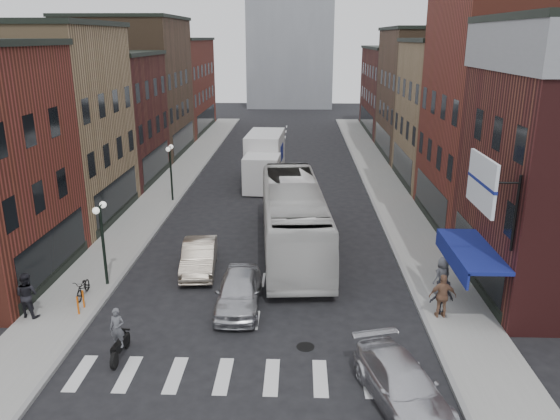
% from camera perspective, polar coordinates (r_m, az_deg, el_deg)
% --- Properties ---
extents(ground, '(160.00, 160.00, 0.00)m').
position_cam_1_polar(ground, '(22.56, -2.57, -12.67)').
color(ground, black).
rests_on(ground, ground).
extents(sidewalk_left, '(3.00, 74.00, 0.15)m').
position_cam_1_polar(sidewalk_left, '(44.11, -11.39, 2.44)').
color(sidewalk_left, gray).
rests_on(sidewalk_left, ground).
extents(sidewalk_right, '(3.00, 74.00, 0.15)m').
position_cam_1_polar(sidewalk_right, '(43.46, 11.00, 2.24)').
color(sidewalk_right, gray).
rests_on(sidewalk_right, ground).
extents(curb_left, '(0.20, 74.00, 0.16)m').
position_cam_1_polar(curb_left, '(43.81, -9.47, 2.34)').
color(curb_left, gray).
rests_on(curb_left, ground).
extents(curb_right, '(0.20, 74.00, 0.16)m').
position_cam_1_polar(curb_right, '(43.27, 9.03, 2.17)').
color(curb_right, gray).
rests_on(curb_right, ground).
extents(crosswalk_stripes, '(12.00, 2.20, 0.01)m').
position_cam_1_polar(crosswalk_stripes, '(20.03, -3.26, -16.99)').
color(crosswalk_stripes, silver).
rests_on(crosswalk_stripes, ground).
extents(bldg_left_mid_a, '(10.30, 10.20, 12.30)m').
position_cam_1_polar(bldg_left_mid_a, '(37.70, -24.50, 8.11)').
color(bldg_left_mid_a, '#927550').
rests_on(bldg_left_mid_a, ground).
extents(bldg_left_mid_b, '(10.30, 10.20, 10.30)m').
position_cam_1_polar(bldg_left_mid_b, '(46.91, -19.05, 9.07)').
color(bldg_left_mid_b, '#431817').
rests_on(bldg_left_mid_b, ground).
extents(bldg_left_far_a, '(10.30, 12.20, 13.30)m').
position_cam_1_polar(bldg_left_far_a, '(57.10, -15.32, 12.29)').
color(bldg_left_far_a, '#4D3826').
rests_on(bldg_left_far_a, ground).
extents(bldg_left_far_b, '(10.30, 16.20, 11.30)m').
position_cam_1_polar(bldg_left_far_b, '(70.64, -11.92, 12.62)').
color(bldg_left_far_b, maroon).
rests_on(bldg_left_far_b, ground).
extents(bldg_right_mid_a, '(10.30, 10.20, 14.30)m').
position_cam_1_polar(bldg_right_mid_a, '(36.21, 23.94, 9.46)').
color(bldg_right_mid_a, maroon).
rests_on(bldg_right_mid_a, ground).
extents(bldg_right_mid_b, '(10.30, 10.20, 11.30)m').
position_cam_1_polar(bldg_right_mid_b, '(45.76, 19.20, 9.49)').
color(bldg_right_mid_b, '#927550').
rests_on(bldg_right_mid_b, ground).
extents(bldg_right_far_a, '(10.30, 12.20, 12.30)m').
position_cam_1_polar(bldg_right_far_a, '(56.26, 16.05, 11.64)').
color(bldg_right_far_a, '#4D3826').
rests_on(bldg_right_far_a, ground).
extents(bldg_right_far_b, '(10.30, 16.20, 10.30)m').
position_cam_1_polar(bldg_right_far_b, '(69.97, 13.29, 12.08)').
color(bldg_right_far_b, '#431817').
rests_on(bldg_right_far_b, ground).
extents(awning_blue, '(1.80, 5.00, 0.78)m').
position_cam_1_polar(awning_blue, '(24.68, 19.02, -4.14)').
color(awning_blue, navy).
rests_on(awning_blue, ground).
extents(billboard_sign, '(1.52, 3.00, 3.70)m').
position_cam_1_polar(billboard_sign, '(21.72, 20.54, 2.53)').
color(billboard_sign, black).
rests_on(billboard_sign, ground).
extents(streetlamp_near, '(0.32, 1.22, 4.11)m').
position_cam_1_polar(streetlamp_near, '(26.49, -18.13, -1.90)').
color(streetlamp_near, black).
rests_on(streetlamp_near, ground).
extents(streetlamp_far, '(0.32, 1.22, 4.11)m').
position_cam_1_polar(streetlamp_far, '(39.41, -11.38, 4.89)').
color(streetlamp_far, black).
rests_on(streetlamp_far, ground).
extents(bike_rack, '(0.08, 0.68, 0.80)m').
position_cam_1_polar(bike_rack, '(25.14, -20.11, -9.03)').
color(bike_rack, '#D8590C').
rests_on(bike_rack, sidewalk_left).
extents(box_truck, '(3.08, 9.09, 3.90)m').
position_cam_1_polar(box_truck, '(44.17, -1.65, 5.28)').
color(box_truck, silver).
rests_on(box_truck, ground).
extents(motorcycle_rider, '(0.60, 2.01, 2.04)m').
position_cam_1_polar(motorcycle_rider, '(21.31, -16.54, -12.44)').
color(motorcycle_rider, black).
rests_on(motorcycle_rider, ground).
extents(transit_bus, '(4.18, 13.72, 3.77)m').
position_cam_1_polar(transit_bus, '(30.03, 1.39, -0.79)').
color(transit_bus, silver).
rests_on(transit_bus, ground).
extents(sedan_left_near, '(1.94, 4.71, 1.60)m').
position_cam_1_polar(sedan_left_near, '(24.08, -4.34, -8.47)').
color(sedan_left_near, silver).
rests_on(sedan_left_near, ground).
extents(sedan_left_far, '(2.04, 4.75, 1.52)m').
position_cam_1_polar(sedan_left_far, '(27.98, -8.45, -4.86)').
color(sedan_left_far, beige).
rests_on(sedan_left_far, ground).
extents(curb_car, '(3.21, 5.22, 1.41)m').
position_cam_1_polar(curb_car, '(18.82, 12.66, -17.39)').
color(curb_car, silver).
rests_on(curb_car, ground).
extents(parked_bicycle, '(0.71, 1.72, 0.88)m').
position_cam_1_polar(parked_bicycle, '(26.38, -19.87, -7.61)').
color(parked_bicycle, black).
rests_on(parked_bicycle, sidewalk_left).
extents(ped_left_solo, '(1.05, 0.75, 1.96)m').
position_cam_1_polar(ped_left_solo, '(25.28, -24.93, -8.04)').
color(ped_left_solo, black).
rests_on(ped_left_solo, sidewalk_left).
extents(ped_right_a, '(1.12, 0.70, 1.61)m').
position_cam_1_polar(ped_right_a, '(24.25, 16.59, -8.61)').
color(ped_right_a, black).
rests_on(ped_right_a, sidewalk_right).
extents(ped_right_b, '(1.13, 0.57, 1.91)m').
position_cam_1_polar(ped_right_b, '(23.90, 16.63, -8.61)').
color(ped_right_b, brown).
rests_on(ped_right_b, sidewalk_right).
extents(ped_right_c, '(1.06, 0.95, 1.81)m').
position_cam_1_polar(ped_right_c, '(25.88, 16.61, -6.65)').
color(ped_right_c, '#54565B').
rests_on(ped_right_c, sidewalk_right).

